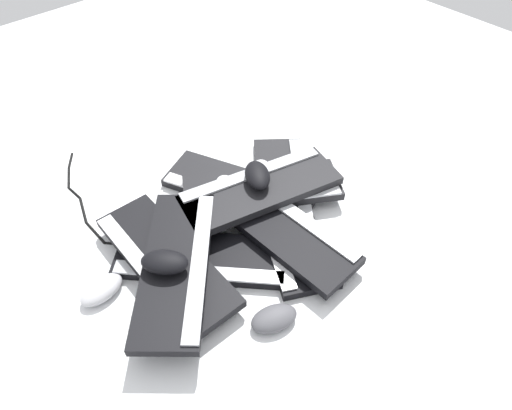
{
  "coord_description": "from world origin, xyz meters",
  "views": [
    {
      "loc": [
        -0.54,
        -0.66,
        0.95
      ],
      "look_at": [
        0.02,
        -0.03,
        0.04
      ],
      "focal_mm": 32.0,
      "sensor_mm": 36.0,
      "label": 1
    }
  ],
  "objects_px": {
    "mouse_4": "(229,188)",
    "mouse_2": "(101,290)",
    "keyboard_0": "(283,190)",
    "keyboard_8": "(280,227)",
    "keyboard_6": "(177,265)",
    "mouse_5": "(257,175)",
    "mouse_1": "(260,173)",
    "mouse_0": "(165,262)",
    "mouse_3": "(274,318)",
    "keyboard_7": "(260,189)",
    "keyboard_4": "(165,261)",
    "keyboard_1": "(239,189)",
    "keyboard_5": "(262,188)",
    "keyboard_2": "(203,258)",
    "keyboard_3": "(286,225)"
  },
  "relations": [
    {
      "from": "keyboard_5",
      "to": "keyboard_8",
      "type": "bearing_deg",
      "value": -114.33
    },
    {
      "from": "mouse_4",
      "to": "mouse_5",
      "type": "distance_m",
      "value": 0.1
    },
    {
      "from": "keyboard_6",
      "to": "mouse_5",
      "type": "height_order",
      "value": "mouse_5"
    },
    {
      "from": "keyboard_1",
      "to": "keyboard_6",
      "type": "bearing_deg",
      "value": -155.27
    },
    {
      "from": "keyboard_1",
      "to": "keyboard_7",
      "type": "bearing_deg",
      "value": -86.49
    },
    {
      "from": "keyboard_6",
      "to": "mouse_4",
      "type": "distance_m",
      "value": 0.3
    },
    {
      "from": "mouse_0",
      "to": "mouse_4",
      "type": "distance_m",
      "value": 0.33
    },
    {
      "from": "keyboard_1",
      "to": "keyboard_3",
      "type": "distance_m",
      "value": 0.19
    },
    {
      "from": "keyboard_1",
      "to": "mouse_3",
      "type": "height_order",
      "value": "mouse_3"
    },
    {
      "from": "keyboard_4",
      "to": "keyboard_8",
      "type": "bearing_deg",
      "value": -21.42
    },
    {
      "from": "keyboard_3",
      "to": "mouse_1",
      "type": "distance_m",
      "value": 0.19
    },
    {
      "from": "keyboard_4",
      "to": "mouse_1",
      "type": "xyz_separation_m",
      "value": [
        0.38,
        0.07,
        0.01
      ]
    },
    {
      "from": "mouse_4",
      "to": "mouse_2",
      "type": "bearing_deg",
      "value": -72.64
    },
    {
      "from": "mouse_0",
      "to": "mouse_3",
      "type": "relative_size",
      "value": 1.0
    },
    {
      "from": "keyboard_0",
      "to": "mouse_2",
      "type": "height_order",
      "value": "mouse_2"
    },
    {
      "from": "mouse_3",
      "to": "mouse_1",
      "type": "bearing_deg",
      "value": 70.97
    },
    {
      "from": "keyboard_6",
      "to": "keyboard_0",
      "type": "bearing_deg",
      "value": 7.72
    },
    {
      "from": "keyboard_7",
      "to": "keyboard_8",
      "type": "xyz_separation_m",
      "value": [
        -0.04,
        -0.12,
        -0.03
      ]
    },
    {
      "from": "keyboard_0",
      "to": "keyboard_1",
      "type": "distance_m",
      "value": 0.13
    },
    {
      "from": "mouse_0",
      "to": "mouse_2",
      "type": "height_order",
      "value": "mouse_0"
    },
    {
      "from": "keyboard_0",
      "to": "keyboard_8",
      "type": "distance_m",
      "value": 0.17
    },
    {
      "from": "keyboard_7",
      "to": "keyboard_8",
      "type": "bearing_deg",
      "value": -107.33
    },
    {
      "from": "keyboard_7",
      "to": "mouse_5",
      "type": "distance_m",
      "value": 0.04
    },
    {
      "from": "mouse_2",
      "to": "keyboard_8",
      "type": "bearing_deg",
      "value": -25.38
    },
    {
      "from": "keyboard_5",
      "to": "keyboard_7",
      "type": "height_order",
      "value": "keyboard_7"
    },
    {
      "from": "keyboard_5",
      "to": "keyboard_7",
      "type": "bearing_deg",
      "value": -141.41
    },
    {
      "from": "mouse_2",
      "to": "mouse_5",
      "type": "xyz_separation_m",
      "value": [
        0.48,
        -0.02,
        0.09
      ]
    },
    {
      "from": "keyboard_7",
      "to": "mouse_2",
      "type": "bearing_deg",
      "value": 174.96
    },
    {
      "from": "mouse_0",
      "to": "mouse_5",
      "type": "distance_m",
      "value": 0.36
    },
    {
      "from": "keyboard_0",
      "to": "keyboard_2",
      "type": "bearing_deg",
      "value": -172.88
    },
    {
      "from": "keyboard_6",
      "to": "mouse_3",
      "type": "bearing_deg",
      "value": -67.83
    },
    {
      "from": "keyboard_8",
      "to": "keyboard_2",
      "type": "bearing_deg",
      "value": 159.19
    },
    {
      "from": "keyboard_7",
      "to": "mouse_1",
      "type": "height_order",
      "value": "keyboard_7"
    },
    {
      "from": "keyboard_6",
      "to": "mouse_3",
      "type": "relative_size",
      "value": 3.88
    },
    {
      "from": "keyboard_4",
      "to": "keyboard_5",
      "type": "height_order",
      "value": "same"
    },
    {
      "from": "keyboard_2",
      "to": "mouse_4",
      "type": "xyz_separation_m",
      "value": [
        0.19,
        0.12,
        0.04
      ]
    },
    {
      "from": "mouse_4",
      "to": "keyboard_2",
      "type": "bearing_deg",
      "value": -45.11
    },
    {
      "from": "keyboard_2",
      "to": "mouse_1",
      "type": "xyz_separation_m",
      "value": [
        0.3,
        0.11,
        0.04
      ]
    },
    {
      "from": "keyboard_7",
      "to": "mouse_0",
      "type": "distance_m",
      "value": 0.35
    },
    {
      "from": "keyboard_7",
      "to": "keyboard_3",
      "type": "bearing_deg",
      "value": -89.76
    },
    {
      "from": "keyboard_6",
      "to": "mouse_1",
      "type": "relative_size",
      "value": 3.88
    },
    {
      "from": "keyboard_2",
      "to": "mouse_3",
      "type": "relative_size",
      "value": 3.84
    },
    {
      "from": "keyboard_6",
      "to": "mouse_3",
      "type": "distance_m",
      "value": 0.26
    },
    {
      "from": "keyboard_6",
      "to": "keyboard_8",
      "type": "bearing_deg",
      "value": -12.48
    },
    {
      "from": "keyboard_6",
      "to": "mouse_1",
      "type": "xyz_separation_m",
      "value": [
        0.38,
        0.12,
        -0.02
      ]
    },
    {
      "from": "mouse_1",
      "to": "mouse_5",
      "type": "relative_size",
      "value": 1.0
    },
    {
      "from": "keyboard_0",
      "to": "keyboard_1",
      "type": "relative_size",
      "value": 0.94
    },
    {
      "from": "mouse_2",
      "to": "mouse_4",
      "type": "distance_m",
      "value": 0.43
    },
    {
      "from": "keyboard_4",
      "to": "keyboard_1",
      "type": "bearing_deg",
      "value": 16.43
    },
    {
      "from": "keyboard_6",
      "to": "keyboard_7",
      "type": "distance_m",
      "value": 0.32
    }
  ]
}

